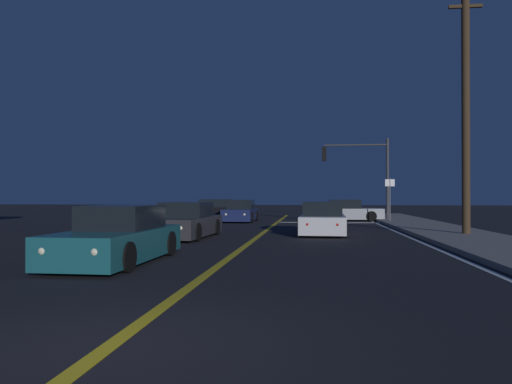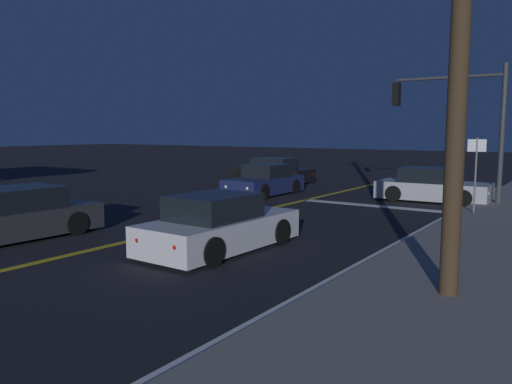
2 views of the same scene
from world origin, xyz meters
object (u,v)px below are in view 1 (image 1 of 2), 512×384
Objects in this scene: car_parked_curb_teal at (119,238)px; car_mid_block_navy at (241,212)px; car_far_approaching_white at (323,220)px; street_sign_corner at (390,193)px; car_distant_tail_silver at (348,211)px; traffic_signal_near_right at (362,166)px; utility_pole_right at (466,99)px; car_side_waiting_black at (213,210)px; car_lead_oncoming_charcoal at (185,222)px.

car_mid_block_navy is at bearing -89.90° from car_parked_curb_teal.
street_sign_corner reaches higher than car_far_approaching_white.
car_parked_curb_teal is at bearing -20.33° from car_distant_tail_silver.
car_distant_tail_silver is 3.07m from traffic_signal_near_right.
car_far_approaching_white is 1.64× the size of street_sign_corner.
utility_pole_right is at bearing -141.40° from car_parked_curb_teal.
traffic_signal_near_right reaches higher than car_side_waiting_black.
car_mid_block_navy is (-4.81, 9.30, -0.00)m from car_far_approaching_white.
car_lead_oncoming_charcoal is 1.11× the size of car_mid_block_navy.
car_mid_block_navy is 8.27m from traffic_signal_near_right.
car_far_approaching_white is 10.17m from car_parked_curb_teal.
utility_pole_right reaches higher than car_lead_oncoming_charcoal.
car_far_approaching_white is at bearing 76.35° from traffic_signal_near_right.
car_far_approaching_white is at bearing -118.66° from car_parked_curb_teal.
car_far_approaching_white is 10.47m from car_mid_block_navy.
car_mid_block_navy is at bearing -149.39° from car_side_waiting_black.
utility_pole_right reaches higher than car_parked_curb_teal.
utility_pole_right is 9.88m from street_sign_corner.
utility_pole_right is at bearing 135.21° from car_mid_block_navy.
car_far_approaching_white is at bearing 171.74° from utility_pole_right.
car_distant_tail_silver is at bearing -107.92° from car_parked_curb_teal.
utility_pole_right is at bearing 14.64° from car_distant_tail_silver.
car_side_waiting_black is 9.79m from car_distant_tail_silver.
car_far_approaching_white is 9.31m from street_sign_corner.
traffic_signal_near_right reaches higher than car_far_approaching_white.
car_side_waiting_black is at bearing -79.90° from car_lead_oncoming_charcoal.
car_far_approaching_white and car_distant_tail_silver have the same top height.
car_far_approaching_white is 11.83m from traffic_signal_near_right.
car_far_approaching_white is 11.49m from car_distant_tail_silver.
car_far_approaching_white is 1.01× the size of car_mid_block_navy.
car_lead_oncoming_charcoal is at bearing -156.23° from car_far_approaching_white.
utility_pole_right is at bearing 102.67° from traffic_signal_near_right.
car_mid_block_navy is (2.77, -4.84, -0.00)m from car_side_waiting_black.
street_sign_corner is at bearing 98.73° from utility_pole_right.
traffic_signal_near_right is at bearing -119.03° from car_lead_oncoming_charcoal.
car_side_waiting_black is at bearing -108.36° from car_distant_tail_silver.
car_mid_block_navy is at bearing -90.18° from car_lead_oncoming_charcoal.
utility_pole_right reaches higher than traffic_signal_near_right.
car_side_waiting_black is 23.16m from car_parked_curb_teal.
car_far_approaching_white is 16.04m from car_side_waiting_black.
car_lead_oncoming_charcoal is at bearing -131.32° from street_sign_corner.
car_parked_curb_teal is 0.89× the size of traffic_signal_near_right.
car_side_waiting_black is at bearing -16.27° from traffic_signal_near_right.
car_parked_curb_teal is 1.79× the size of street_sign_corner.
car_distant_tail_silver is at bearing -13.24° from traffic_signal_near_right.
car_lead_oncoming_charcoal is 1.08× the size of car_distant_tail_silver.
utility_pole_right reaches higher than car_far_approaching_white.
car_far_approaching_white is at bearing -115.55° from street_sign_corner.
street_sign_corner is (2.18, -3.01, 1.14)m from car_distant_tail_silver.
car_far_approaching_white is 7.18m from utility_pole_right.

